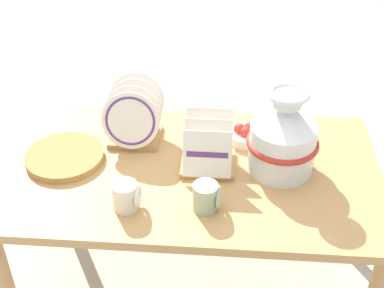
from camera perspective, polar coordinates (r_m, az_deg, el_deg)
ground_plane at (r=2.40m, az=-0.00°, el=-14.45°), size 14.00×14.00×0.00m
display_table at (r=2.00m, az=-0.00°, el=-4.17°), size 1.38×0.78×0.63m
ceramic_vase at (r=1.90m, az=9.70°, el=0.81°), size 0.26×0.26×0.33m
dish_rack_round_plates at (r=2.06m, az=-6.23°, el=2.59°), size 0.22×0.22×0.24m
dish_rack_square_plates at (r=1.94m, az=1.73°, el=-1.02°), size 0.20×0.21×0.19m
wicker_charger_stack at (r=2.05m, az=-13.42°, el=-1.32°), size 0.29×0.29×0.03m
mug_cream_glaze at (r=1.78m, az=-6.99°, el=-5.54°), size 0.09×0.08×0.10m
mug_sage_glaze at (r=1.76m, az=1.59°, el=-5.67°), size 0.09×0.08×0.10m
fruit_bowl at (r=2.09m, az=5.62°, el=1.03°), size 0.14×0.14×0.08m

